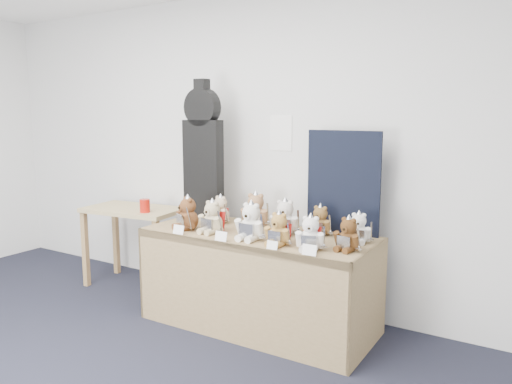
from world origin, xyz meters
The scene contains 22 objects.
room_shell centered at (0.43, 2.49, 1.50)m, with size 6.00×6.00×6.00m.
display_table centered at (0.53, 1.89, 0.59)m, with size 1.81×0.76×0.75m.
side_table centered at (-0.97, 2.13, 0.65)m, with size 0.98×0.61×0.77m.
guitar_case centered at (-0.16, 2.18, 1.34)m, with size 0.37×0.11×1.20m.
navy_board centered at (1.08, 2.30, 1.15)m, with size 0.59×0.02×0.79m, color black.
red_cup centered at (-0.72, 2.03, 0.83)m, with size 0.09×0.09×0.12m, color #B7170C.
teddy_front_far_left centered at (-0.01, 1.77, 0.87)m, with size 0.24×0.24×0.30m.
teddy_front_left centered at (0.23, 1.78, 0.87)m, with size 0.24×0.20×0.29m.
teddy_front_centre centered at (0.59, 1.76, 0.88)m, with size 0.25×0.20×0.31m.
teddy_front_right centered at (0.84, 1.73, 0.86)m, with size 0.22×0.18×0.27m.
teddy_front_far_right centered at (1.08, 1.73, 0.86)m, with size 0.23×0.20×0.27m.
teddy_front_end centered at (1.31, 1.85, 0.86)m, with size 0.21×0.19×0.26m.
teddy_back_left centered at (0.07, 2.11, 0.86)m, with size 0.21×0.19×0.26m.
teddy_back_centre_left centered at (0.40, 2.13, 0.88)m, with size 0.26×0.23×0.32m.
teddy_back_centre_right centered at (0.72, 2.04, 0.88)m, with size 0.25×0.23×0.30m.
teddy_back_right centered at (0.97, 2.15, 0.86)m, with size 0.21×0.17×0.26m.
teddy_back_end centered at (1.29, 2.09, 0.85)m, with size 0.21×0.19×0.25m.
teddy_back_far_left centered at (0.06, 2.10, 0.84)m, with size 0.18×0.18×0.22m.
entry_card_a centered at (0.04, 1.60, 0.79)m, with size 0.10×0.00×0.07m, color white.
entry_card_b centered at (0.44, 1.60, 0.79)m, with size 0.10×0.00×0.07m, color white.
entry_card_c centered at (0.86, 1.60, 0.79)m, with size 0.08×0.00×0.06m, color white.
entry_card_d centered at (1.14, 1.60, 0.79)m, with size 0.10×0.00×0.07m, color white.
Camera 1 is at (2.49, -1.25, 1.68)m, focal length 35.00 mm.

